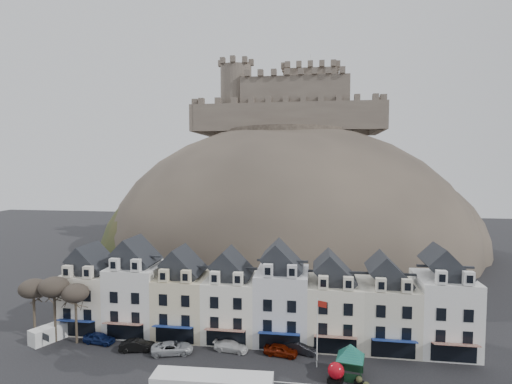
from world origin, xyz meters
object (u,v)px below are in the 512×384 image
car_silver (172,348)px  car_charcoal (300,348)px  flagpole (318,328)px  car_black (137,346)px  car_white (231,346)px  white_van (48,334)px  car_maroon (281,350)px  red_buoy (336,372)px  bus_shelter (350,351)px  car_navy (99,338)px

car_silver → car_charcoal: 15.80m
flagpole → car_silver: 18.13m
car_black → car_white: car_black is taller
white_van → car_maroon: (30.65, 0.56, -0.30)m
car_black → car_charcoal: (20.17, 2.50, -0.03)m
car_maroon → red_buoy: bearing=-119.7°
flagpole → bus_shelter: bearing=-24.5°
flagpole → car_navy: (-28.09, 1.98, -3.91)m
car_maroon → car_charcoal: 2.57m
car_silver → car_charcoal: car_silver is taller
red_buoy → bus_shelter: bearing=40.4°
flagpole → car_black: flagpole is taller
bus_shelter → car_navy: bearing=-176.4°
car_maroon → car_black: bearing=103.8°
white_van → red_buoy: bearing=17.9°
car_navy → car_maroon: bearing=-82.7°
car_white → flagpole: bearing=-95.2°
car_navy → car_white: 17.41m
car_navy → car_black: (5.83, -1.28, -0.00)m
bus_shelter → red_buoy: (-1.60, -1.37, -1.76)m
white_van → car_maroon: white_van is taller
white_van → car_silver: bearing=22.0°
car_white → car_maroon: bearing=-85.0°
bus_shelter → car_maroon: bus_shelter is taller
bus_shelter → car_maroon: size_ratio=1.39×
white_van → car_navy: bearing=28.1°
flagpole → car_charcoal: flagpole is taller
red_buoy → white_van: red_buoy is taller
red_buoy → car_white: 13.71m
bus_shelter → flagpole: flagpole is taller
white_van → car_charcoal: 33.03m
car_silver → car_maroon: car_silver is taller
bus_shelter → car_black: 25.97m
white_van → car_white: size_ratio=1.11×
flagpole → white_van: (-35.08, 1.59, -3.61)m
car_navy → car_white: car_navy is taller
white_van → car_charcoal: size_ratio=1.15×
flagpole → car_black: (-22.26, 0.69, -3.91)m
white_van → car_silver: 17.42m
car_navy → car_silver: (10.40, -1.28, -0.00)m
bus_shelter → car_white: 14.93m
red_buoy → car_silver: red_buoy is taller
car_black → white_van: bearing=73.9°
flagpole → car_maroon: size_ratio=1.95×
car_navy → car_charcoal: (26.00, 1.22, -0.03)m
car_charcoal → car_white: bearing=111.4°
red_buoy → car_charcoal: size_ratio=0.52×
bus_shelter → car_navy: (-31.60, 3.58, -2.16)m
red_buoy → car_black: size_ratio=0.50×
car_black → car_silver: size_ratio=0.86×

